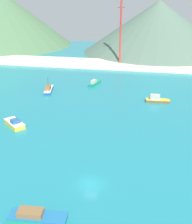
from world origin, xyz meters
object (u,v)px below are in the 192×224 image
fishing_boat_0 (94,83)px  radio_tower (121,30)px  fishing_boat_8 (36,217)px  fishing_boat_7 (49,89)px  fishing_boat_4 (15,123)px  fishing_boat_2 (157,99)px

fishing_boat_0 → radio_tower: 39.84m
fishing_boat_0 → fishing_boat_8: bearing=-85.6°
fishing_boat_7 → fishing_boat_8: (20.48, -61.78, -0.10)m
fishing_boat_7 → fishing_boat_4: bearing=-87.5°
fishing_boat_0 → fishing_boat_7: 18.55m
fishing_boat_4 → fishing_boat_7: bearing=92.5°
fishing_boat_4 → fishing_boat_7: fishing_boat_7 is taller
fishing_boat_2 → fishing_boat_4: 46.00m
fishing_boat_4 → fishing_boat_2: bearing=35.3°
fishing_boat_2 → radio_tower: 56.15m
fishing_boat_4 → fishing_boat_7: 30.14m
fishing_boat_4 → fishing_boat_7: size_ratio=0.76×
fishing_boat_0 → fishing_boat_7: size_ratio=0.81×
fishing_boat_2 → fishing_boat_8: (-18.41, -58.23, -0.15)m
fishing_boat_2 → fishing_boat_4: size_ratio=1.03×
fishing_boat_2 → fishing_boat_8: size_ratio=0.83×
fishing_boat_0 → fishing_boat_8: 73.01m
radio_tower → fishing_boat_7: bearing=-113.5°
fishing_boat_2 → fishing_boat_4: bearing=-144.7°
fishing_boat_4 → fishing_boat_8: bearing=-58.8°
fishing_boat_0 → fishing_boat_2: fishing_boat_2 is taller
fishing_boat_0 → fishing_boat_2: (23.96, -14.57, 0.13)m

